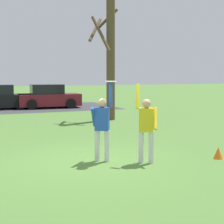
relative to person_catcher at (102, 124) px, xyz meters
The scene contains 7 objects.
ground_plane 1.01m from the person_catcher, 162.95° to the left, with size 120.00×120.00×0.00m, color #4C7533.
person_catcher is the anchor object (origin of this frame).
person_defender 1.15m from the person_catcher, 32.54° to the right, with size 0.65×0.62×2.04m.
frisbee_disc 1.13m from the person_catcher, 32.54° to the right, with size 0.28×0.28×0.02m, color white.
parked_car_maroon 15.39m from the person_catcher, 82.03° to the left, with size 4.21×2.25×1.59m.
bare_tree_tall 8.88m from the person_catcher, 65.91° to the left, with size 1.79×2.08×6.31m.
field_cone_orange 3.25m from the person_catcher, 18.09° to the right, with size 0.26×0.26×0.32m, color orange.
Camera 1 is at (-3.13, -8.61, 2.28)m, focal length 57.19 mm.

